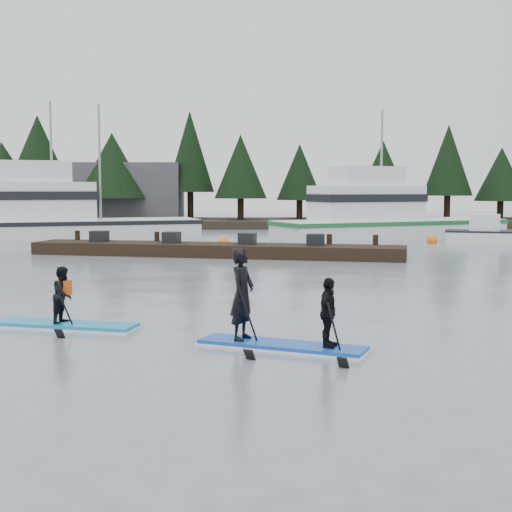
{
  "coord_description": "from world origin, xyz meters",
  "views": [
    {
      "loc": [
        -0.54,
        -13.85,
        2.98
      ],
      "look_at": [
        0.0,
        6.0,
        1.1
      ],
      "focal_mm": 50.0,
      "sensor_mm": 36.0,
      "label": 1
    }
  ],
  "objects_px": {
    "fishing_boat_large": "(58,228)",
    "floating_dock": "(214,250)",
    "paddleboard_solo": "(64,308)",
    "paddleboard_duo": "(276,313)",
    "fishing_boat_medium": "(385,229)"
  },
  "relations": [
    {
      "from": "fishing_boat_large",
      "to": "floating_dock",
      "type": "bearing_deg",
      "value": -66.28
    },
    {
      "from": "paddleboard_solo",
      "to": "paddleboard_duo",
      "type": "xyz_separation_m",
      "value": [
        4.43,
        -2.08,
        0.25
      ]
    },
    {
      "from": "paddleboard_solo",
      "to": "paddleboard_duo",
      "type": "relative_size",
      "value": 1.02
    },
    {
      "from": "floating_dock",
      "to": "paddleboard_solo",
      "type": "distance_m",
      "value": 16.5
    },
    {
      "from": "fishing_boat_medium",
      "to": "floating_dock",
      "type": "bearing_deg",
      "value": -154.0
    },
    {
      "from": "fishing_boat_medium",
      "to": "paddleboard_duo",
      "type": "height_order",
      "value": "fishing_boat_medium"
    },
    {
      "from": "fishing_boat_large",
      "to": "paddleboard_solo",
      "type": "bearing_deg",
      "value": -93.03
    },
    {
      "from": "floating_dock",
      "to": "paddleboard_solo",
      "type": "xyz_separation_m",
      "value": [
        -2.72,
        -16.27,
        0.15
      ]
    },
    {
      "from": "fishing_boat_medium",
      "to": "floating_dock",
      "type": "xyz_separation_m",
      "value": [
        -9.84,
        -10.9,
        -0.33
      ]
    },
    {
      "from": "fishing_boat_medium",
      "to": "paddleboard_duo",
      "type": "xyz_separation_m",
      "value": [
        -8.12,
        -29.25,
        0.08
      ]
    },
    {
      "from": "fishing_boat_medium",
      "to": "paddleboard_duo",
      "type": "bearing_deg",
      "value": -127.45
    },
    {
      "from": "floating_dock",
      "to": "paddleboard_solo",
      "type": "height_order",
      "value": "paddleboard_solo"
    },
    {
      "from": "fishing_boat_medium",
      "to": "paddleboard_solo",
      "type": "distance_m",
      "value": 29.94
    },
    {
      "from": "floating_dock",
      "to": "paddleboard_duo",
      "type": "xyz_separation_m",
      "value": [
        1.72,
        -18.35,
        0.4
      ]
    },
    {
      "from": "fishing_boat_large",
      "to": "floating_dock",
      "type": "height_order",
      "value": "fishing_boat_large"
    }
  ]
}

